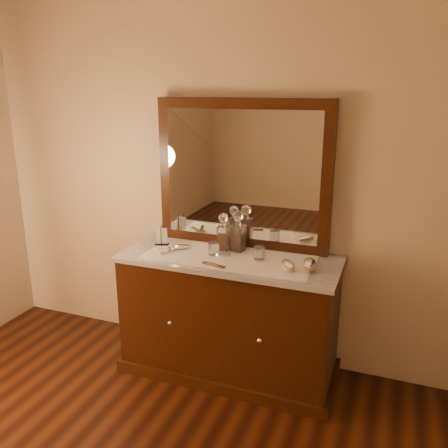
{
  "coord_description": "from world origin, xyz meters",
  "views": [
    {
      "loc": [
        0.99,
        -0.73,
        1.92
      ],
      "look_at": [
        0.0,
        1.85,
        1.1
      ],
      "focal_mm": 37.4,
      "sensor_mm": 36.0,
      "label": 1
    }
  ],
  "objects_px": {
    "brush_far": "(309,265)",
    "hand_mirror_outer": "(177,248)",
    "hand_mirror_inner": "(179,247)",
    "mirror_frame": "(242,175)",
    "napkin_rack": "(162,237)",
    "comb": "(214,265)",
    "pin_dish": "(225,254)",
    "dresser_cabinet": "(229,317)",
    "brush_near": "(288,265)",
    "decanter_right": "(238,235)",
    "decanter_left": "(223,236)"
  },
  "relations": [
    {
      "from": "comb",
      "to": "dresser_cabinet",
      "type": "bearing_deg",
      "value": 95.42
    },
    {
      "from": "hand_mirror_inner",
      "to": "decanter_right",
      "type": "bearing_deg",
      "value": 14.12
    },
    {
      "from": "pin_dish",
      "to": "napkin_rack",
      "type": "bearing_deg",
      "value": 174.69
    },
    {
      "from": "pin_dish",
      "to": "hand_mirror_inner",
      "type": "relative_size",
      "value": 0.36
    },
    {
      "from": "comb",
      "to": "brush_near",
      "type": "relative_size",
      "value": 0.95
    },
    {
      "from": "brush_far",
      "to": "hand_mirror_outer",
      "type": "xyz_separation_m",
      "value": [
        -0.91,
        0.03,
        -0.01
      ]
    },
    {
      "from": "decanter_left",
      "to": "brush_far",
      "type": "distance_m",
      "value": 0.63
    },
    {
      "from": "mirror_frame",
      "to": "decanter_right",
      "type": "xyz_separation_m",
      "value": [
        0.02,
        -0.12,
        -0.39
      ]
    },
    {
      "from": "pin_dish",
      "to": "hand_mirror_outer",
      "type": "xyz_separation_m",
      "value": [
        -0.35,
        -0.0,
        0.0
      ]
    },
    {
      "from": "decanter_left",
      "to": "mirror_frame",
      "type": "bearing_deg",
      "value": 60.72
    },
    {
      "from": "comb",
      "to": "hand_mirror_inner",
      "type": "relative_size",
      "value": 0.77
    },
    {
      "from": "pin_dish",
      "to": "napkin_rack",
      "type": "height_order",
      "value": "napkin_rack"
    },
    {
      "from": "dresser_cabinet",
      "to": "brush_far",
      "type": "relative_size",
      "value": 7.62
    },
    {
      "from": "dresser_cabinet",
      "to": "mirror_frame",
      "type": "xyz_separation_m",
      "value": [
        0.0,
        0.25,
        0.94
      ]
    },
    {
      "from": "decanter_right",
      "to": "hand_mirror_inner",
      "type": "bearing_deg",
      "value": -165.88
    },
    {
      "from": "comb",
      "to": "brush_far",
      "type": "bearing_deg",
      "value": 31.42
    },
    {
      "from": "dresser_cabinet",
      "to": "comb",
      "type": "distance_m",
      "value": 0.49
    },
    {
      "from": "pin_dish",
      "to": "brush_far",
      "type": "height_order",
      "value": "brush_far"
    },
    {
      "from": "mirror_frame",
      "to": "napkin_rack",
      "type": "relative_size",
      "value": 8.43
    },
    {
      "from": "napkin_rack",
      "to": "brush_near",
      "type": "height_order",
      "value": "napkin_rack"
    },
    {
      "from": "decanter_right",
      "to": "brush_near",
      "type": "relative_size",
      "value": 1.64
    },
    {
      "from": "pin_dish",
      "to": "decanter_right",
      "type": "bearing_deg",
      "value": 66.26
    },
    {
      "from": "napkin_rack",
      "to": "hand_mirror_outer",
      "type": "height_order",
      "value": "napkin_rack"
    },
    {
      "from": "mirror_frame",
      "to": "hand_mirror_outer",
      "type": "distance_m",
      "value": 0.67
    },
    {
      "from": "mirror_frame",
      "to": "pin_dish",
      "type": "relative_size",
      "value": 15.96
    },
    {
      "from": "napkin_rack",
      "to": "brush_far",
      "type": "relative_size",
      "value": 0.77
    },
    {
      "from": "hand_mirror_inner",
      "to": "comb",
      "type": "bearing_deg",
      "value": -32.38
    },
    {
      "from": "brush_near",
      "to": "hand_mirror_outer",
      "type": "xyz_separation_m",
      "value": [
        -0.79,
        0.08,
        -0.01
      ]
    },
    {
      "from": "decanter_left",
      "to": "brush_near",
      "type": "height_order",
      "value": "decanter_left"
    },
    {
      "from": "comb",
      "to": "hand_mirror_outer",
      "type": "bearing_deg",
      "value": 165.63
    },
    {
      "from": "brush_far",
      "to": "hand_mirror_inner",
      "type": "distance_m",
      "value": 0.9
    },
    {
      "from": "dresser_cabinet",
      "to": "napkin_rack",
      "type": "bearing_deg",
      "value": 174.51
    },
    {
      "from": "decanter_left",
      "to": "brush_far",
      "type": "height_order",
      "value": "decanter_left"
    },
    {
      "from": "brush_near",
      "to": "hand_mirror_inner",
      "type": "bearing_deg",
      "value": 172.46
    },
    {
      "from": "comb",
      "to": "hand_mirror_outer",
      "type": "xyz_separation_m",
      "value": [
        -0.35,
        0.2,
        0.01
      ]
    },
    {
      "from": "brush_near",
      "to": "brush_far",
      "type": "height_order",
      "value": "brush_far"
    },
    {
      "from": "brush_far",
      "to": "comb",
      "type": "bearing_deg",
      "value": -163.26
    },
    {
      "from": "napkin_rack",
      "to": "hand_mirror_outer",
      "type": "bearing_deg",
      "value": -19.1
    },
    {
      "from": "brush_far",
      "to": "hand_mirror_outer",
      "type": "height_order",
      "value": "brush_far"
    },
    {
      "from": "mirror_frame",
      "to": "decanter_right",
      "type": "distance_m",
      "value": 0.41
    },
    {
      "from": "decanter_left",
      "to": "decanter_right",
      "type": "relative_size",
      "value": 0.93
    },
    {
      "from": "hand_mirror_inner",
      "to": "dresser_cabinet",
      "type": "bearing_deg",
      "value": -3.55
    },
    {
      "from": "napkin_rack",
      "to": "mirror_frame",
      "type": "bearing_deg",
      "value": 20.4
    },
    {
      "from": "decanter_right",
      "to": "brush_near",
      "type": "xyz_separation_m",
      "value": [
        0.39,
        -0.2,
        -0.09
      ]
    },
    {
      "from": "hand_mirror_outer",
      "to": "hand_mirror_inner",
      "type": "distance_m",
      "value": 0.02
    },
    {
      "from": "pin_dish",
      "to": "comb",
      "type": "relative_size",
      "value": 0.47
    },
    {
      "from": "napkin_rack",
      "to": "brush_far",
      "type": "height_order",
      "value": "napkin_rack"
    },
    {
      "from": "decanter_left",
      "to": "brush_near",
      "type": "relative_size",
      "value": 1.52
    },
    {
      "from": "brush_far",
      "to": "hand_mirror_outer",
      "type": "relative_size",
      "value": 0.8
    },
    {
      "from": "pin_dish",
      "to": "napkin_rack",
      "type": "relative_size",
      "value": 0.53
    }
  ]
}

